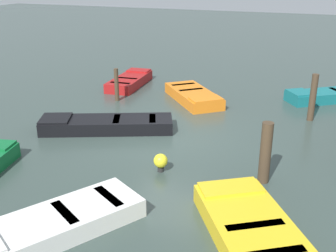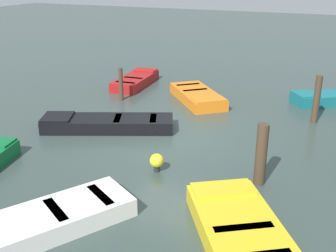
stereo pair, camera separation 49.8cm
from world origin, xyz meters
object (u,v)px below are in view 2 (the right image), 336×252
(rowboat_orange, at_px, (197,96))
(marker_buoy, at_px, (157,161))
(rowboat_black, at_px, (107,123))
(rowboat_red, at_px, (136,80))
(rowboat_white, at_px, (41,222))
(mooring_piling_near_left, at_px, (261,155))
(rowboat_teal, at_px, (336,97))
(mooring_piling_far_left, at_px, (317,99))
(mooring_piling_mid_right, at_px, (121,84))
(rowboat_yellow, at_px, (239,227))

(rowboat_orange, relative_size, marker_buoy, 6.52)
(rowboat_black, xyz_separation_m, rowboat_red, (-5.11, -1.71, 0.00))
(rowboat_white, relative_size, mooring_piling_near_left, 2.41)
(rowboat_teal, bearing_deg, rowboat_orange, -13.66)
(rowboat_orange, xyz_separation_m, rowboat_teal, (-2.01, 4.92, -0.00))
(mooring_piling_near_left, distance_m, mooring_piling_far_left, 5.00)
(rowboat_red, relative_size, rowboat_teal, 0.90)
(rowboat_white, bearing_deg, rowboat_orange, -148.51)
(mooring_piling_mid_right, distance_m, marker_buoy, 6.27)
(rowboat_red, relative_size, marker_buoy, 6.35)
(mooring_piling_mid_right, bearing_deg, mooring_piling_far_left, 93.62)
(rowboat_orange, distance_m, mooring_piling_mid_right, 3.01)
(mooring_piling_mid_right, bearing_deg, rowboat_teal, 111.61)
(rowboat_black, relative_size, rowboat_white, 1.14)
(rowboat_orange, bearing_deg, rowboat_teal, 71.02)
(rowboat_black, xyz_separation_m, mooring_piling_far_left, (-3.40, 6.00, 0.59))
(rowboat_yellow, relative_size, rowboat_red, 1.06)
(mooring_piling_far_left, relative_size, marker_buoy, 3.35)
(rowboat_red, height_order, marker_buoy, marker_buoy)
(rowboat_white, xyz_separation_m, rowboat_teal, (-11.20, 4.77, 0.00))
(rowboat_black, xyz_separation_m, rowboat_teal, (-6.01, 6.53, 0.00))
(rowboat_teal, distance_m, mooring_piling_far_left, 2.72)
(rowboat_white, distance_m, rowboat_yellow, 3.83)
(rowboat_yellow, bearing_deg, rowboat_teal, -40.15)
(rowboat_black, distance_m, rowboat_yellow, 6.54)
(rowboat_black, height_order, rowboat_teal, same)
(rowboat_yellow, relative_size, mooring_piling_mid_right, 2.54)
(rowboat_yellow, bearing_deg, mooring_piling_near_left, -30.57)
(mooring_piling_mid_right, bearing_deg, rowboat_black, 21.86)
(mooring_piling_far_left, bearing_deg, mooring_piling_near_left, -8.94)
(rowboat_white, bearing_deg, rowboat_red, -130.83)
(rowboat_black, relative_size, marker_buoy, 8.79)
(mooring_piling_mid_right, height_order, mooring_piling_far_left, mooring_piling_far_left)
(marker_buoy, bearing_deg, rowboat_black, -125.93)
(rowboat_red, height_order, mooring_piling_far_left, mooring_piling_far_left)
(rowboat_black, distance_m, mooring_piling_far_left, 6.92)
(rowboat_black, xyz_separation_m, mooring_piling_near_left, (1.53, 5.22, 0.55))
(rowboat_teal, xyz_separation_m, marker_buoy, (7.97, -3.83, 0.07))
(rowboat_white, distance_m, mooring_piling_near_left, 5.07)
(rowboat_black, xyz_separation_m, marker_buoy, (1.96, 2.71, 0.07))
(rowboat_white, height_order, mooring_piling_far_left, mooring_piling_far_left)
(rowboat_teal, bearing_deg, mooring_piling_mid_right, -14.29)
(mooring_piling_mid_right, bearing_deg, rowboat_white, 19.85)
(rowboat_black, relative_size, mooring_piling_far_left, 2.63)
(marker_buoy, bearing_deg, rowboat_teal, 154.35)
(mooring_piling_near_left, height_order, marker_buoy, mooring_piling_near_left)
(rowboat_black, bearing_deg, rowboat_teal, -161.12)
(rowboat_orange, distance_m, rowboat_teal, 5.32)
(rowboat_yellow, height_order, rowboat_teal, same)
(rowboat_red, distance_m, mooring_piling_near_left, 9.61)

